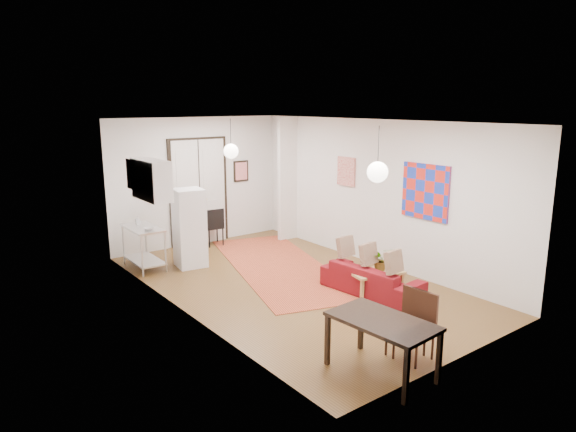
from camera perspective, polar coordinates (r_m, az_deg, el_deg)
floor at (r=9.38m, az=0.35°, el=-7.54°), size 7.00×7.00×0.00m
ceiling at (r=8.81m, az=0.38°, el=10.47°), size 4.20×7.00×0.02m
wall_back at (r=11.91m, az=-9.99°, el=3.80°), size 4.20×0.02×2.90m
wall_front at (r=6.64m, az=19.16°, el=-3.61°), size 4.20×0.02×2.90m
wall_left at (r=7.91m, az=-11.78°, el=-0.65°), size 0.02×7.00×2.90m
wall_right at (r=10.38m, az=9.60°, el=2.54°), size 0.02×7.00×2.90m
double_doors at (r=11.91m, az=-9.85°, el=2.59°), size 1.44×0.06×2.50m
stub_partition at (r=12.09m, az=-0.06°, el=4.12°), size 0.50×0.10×2.90m
wall_cabinet at (r=9.25m, az=-14.94°, el=3.92°), size 0.35×1.00×0.70m
painting_popart at (r=9.53m, az=15.01°, el=2.63°), size 0.05×1.00×1.00m
painting_abstract at (r=10.86m, az=6.50°, el=4.95°), size 0.05×0.50×0.60m
poster_back at (r=12.42m, az=-5.23°, el=4.99°), size 0.40×0.03×0.50m
print_left at (r=9.65m, az=-16.93°, el=4.44°), size 0.03×0.44×0.54m
pendant_back at (r=10.51m, az=-6.35°, el=7.17°), size 0.30×0.30×0.80m
pendant_front at (r=7.39m, az=9.91°, el=4.83°), size 0.30×0.30×0.80m
kilim_rug at (r=10.33m, az=-1.03°, el=-5.59°), size 2.96×4.86×0.01m
sofa at (r=8.96m, az=9.29°, el=-6.92°), size 0.88×1.85×0.52m
coffee_table at (r=8.94m, az=9.77°, el=-6.38°), size 0.99×0.69×0.40m
potted_plant at (r=8.94m, az=10.27°, el=-4.74°), size 0.41×0.38×0.39m
kitchen_counter at (r=10.48m, az=-15.74°, el=-2.82°), size 0.56×1.10×0.84m
bowl at (r=10.13m, az=-15.22°, el=-1.37°), size 0.20×0.20×0.05m
soap_bottle at (r=10.62m, az=-16.37°, el=-0.47°), size 0.08×0.08×0.17m
fridge at (r=10.35m, az=-10.89°, el=-1.32°), size 0.62×0.62×1.56m
dining_table at (r=6.32m, az=10.43°, el=-11.90°), size 0.82×1.32×0.70m
dining_chair_near at (r=6.92m, az=12.49°, el=-10.90°), size 0.45×0.60×0.87m
dining_chair_far at (r=6.84m, az=13.31°, el=-11.21°), size 0.45×0.60×0.87m
black_side_chair at (r=11.92m, az=-8.53°, el=-0.77°), size 0.44×0.44×0.87m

